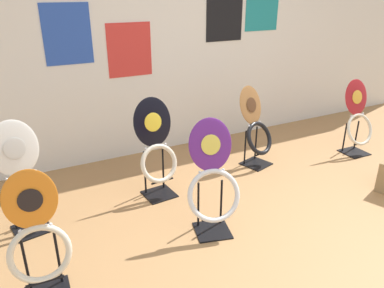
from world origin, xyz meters
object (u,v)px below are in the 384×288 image
Objects in this scene: toilet_seat_display_woodgrain at (256,130)px; toilet_seat_display_jazz_black at (157,152)px; toilet_seat_display_crimson_swirl at (358,119)px; toilet_seat_display_purple_note at (213,181)px; toilet_seat_display_orange_sun at (38,242)px; toilet_seat_display_white_plain at (21,178)px.

toilet_seat_display_woodgrain is 1.24m from toilet_seat_display_jazz_black.
toilet_seat_display_purple_note is at bearing -166.38° from toilet_seat_display_crimson_swirl.
toilet_seat_display_crimson_swirl is at bearing 10.82° from toilet_seat_display_orange_sun.
toilet_seat_display_purple_note is (1.31, 0.13, 0.02)m from toilet_seat_display_orange_sun.
toilet_seat_display_woodgrain is at bearing 22.54° from toilet_seat_display_orange_sun.
toilet_seat_display_jazz_black is at bearing 0.65° from toilet_seat_display_white_plain.
toilet_seat_display_jazz_black is at bearing -174.61° from toilet_seat_display_woodgrain.
toilet_seat_display_woodgrain is at bearing 166.82° from toilet_seat_display_crimson_swirl.
toilet_seat_display_woodgrain is (2.39, 0.99, -0.02)m from toilet_seat_display_orange_sun.
toilet_seat_display_orange_sun is at bearing -169.18° from toilet_seat_display_crimson_swirl.
toilet_seat_display_jazz_black reaches higher than toilet_seat_display_crimson_swirl.
toilet_seat_display_orange_sun is 0.97× the size of toilet_seat_display_white_plain.
toilet_seat_display_purple_note is (-1.08, -0.86, 0.05)m from toilet_seat_display_woodgrain.
toilet_seat_display_white_plain is at bearing 90.79° from toilet_seat_display_orange_sun.
toilet_seat_display_white_plain is 1.06× the size of toilet_seat_display_woodgrain.
toilet_seat_display_orange_sun reaches higher than toilet_seat_display_crimson_swirl.
toilet_seat_display_orange_sun is 0.95× the size of toilet_seat_display_jazz_black.
toilet_seat_display_jazz_black is 1.01× the size of toilet_seat_display_purple_note.
toilet_seat_display_white_plain is (-0.01, 0.86, 0.03)m from toilet_seat_display_orange_sun.
toilet_seat_display_jazz_black reaches higher than toilet_seat_display_orange_sun.
toilet_seat_display_woodgrain reaches higher than toilet_seat_display_crimson_swirl.
toilet_seat_display_jazz_black is (1.16, 0.01, -0.02)m from toilet_seat_display_white_plain.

